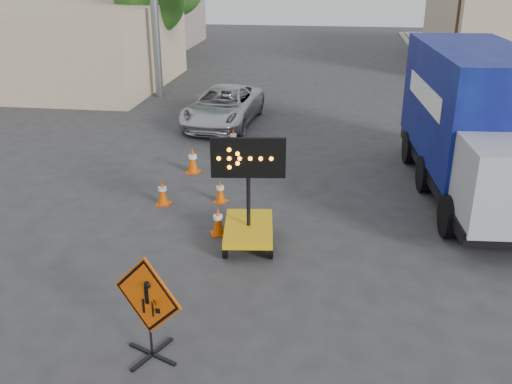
% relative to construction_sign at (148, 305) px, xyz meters
% --- Properties ---
extents(ground, '(100.00, 100.00, 0.00)m').
position_rel_construction_sign_xyz_m(ground, '(0.90, 0.67, -0.98)').
color(ground, '#2D2D30').
rests_on(ground, ground).
extents(curb_right, '(0.40, 60.00, 0.12)m').
position_rel_construction_sign_xyz_m(curb_right, '(8.10, 15.67, -0.92)').
color(curb_right, gray).
rests_on(curb_right, ground).
extents(storefront_left_near, '(14.00, 10.00, 4.00)m').
position_rel_construction_sign_xyz_m(storefront_left_near, '(-13.10, 20.67, 1.02)').
color(storefront_left_near, tan).
rests_on(storefront_left_near, ground).
extents(storefront_left_far, '(12.00, 10.00, 4.40)m').
position_rel_construction_sign_xyz_m(storefront_left_far, '(-14.10, 34.67, 1.22)').
color(storefront_left_far, gray).
rests_on(storefront_left_far, ground).
extents(construction_sign, '(1.29, 0.93, 1.86)m').
position_rel_construction_sign_xyz_m(construction_sign, '(0.00, 0.00, 0.00)').
color(construction_sign, black).
rests_on(construction_sign, ground).
extents(arrow_board, '(1.63, 1.94, 2.59)m').
position_rel_construction_sign_xyz_m(arrow_board, '(0.98, 4.17, -0.39)').
color(arrow_board, gold).
rests_on(arrow_board, ground).
extents(pickup_truck, '(2.80, 5.38, 1.45)m').
position_rel_construction_sign_xyz_m(pickup_truck, '(-1.61, 14.29, -0.26)').
color(pickup_truck, silver).
rests_on(pickup_truck, ground).
extents(box_truck, '(3.09, 8.43, 3.94)m').
position_rel_construction_sign_xyz_m(box_truck, '(6.57, 8.17, 0.80)').
color(box_truck, black).
rests_on(box_truck, ground).
extents(cone_a, '(0.46, 0.46, 0.69)m').
position_rel_construction_sign_xyz_m(cone_a, '(0.17, 4.60, -0.63)').
color(cone_a, '#D74C04').
rests_on(cone_a, ground).
extents(cone_b, '(0.40, 0.40, 0.70)m').
position_rel_construction_sign_xyz_m(cone_b, '(-1.66, 6.15, -0.63)').
color(cone_b, '#D74C04').
rests_on(cone_b, ground).
extents(cone_c, '(0.41, 0.41, 0.64)m').
position_rel_construction_sign_xyz_m(cone_c, '(-0.16, 6.52, -0.66)').
color(cone_c, '#D74C04').
rests_on(cone_c, ground).
extents(cone_d, '(0.44, 0.44, 0.80)m').
position_rel_construction_sign_xyz_m(cone_d, '(-1.46, 8.67, -0.58)').
color(cone_d, '#D74C04').
rests_on(cone_d, ground).
extents(cone_e, '(0.44, 0.44, 0.66)m').
position_rel_construction_sign_xyz_m(cone_e, '(-0.69, 11.40, -0.65)').
color(cone_e, '#D74C04').
rests_on(cone_e, ground).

